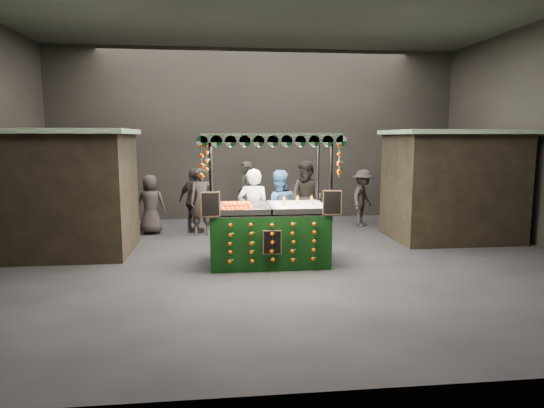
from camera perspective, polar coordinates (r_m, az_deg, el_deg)
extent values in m
plane|color=black|center=(9.55, 0.54, -6.68)|extent=(12.00, 12.00, 0.00)
cube|color=black|center=(14.21, -1.92, 8.34)|extent=(12.00, 0.10, 5.00)
cube|color=black|center=(4.32, 8.78, 8.84)|extent=(12.00, 0.10, 5.00)
cube|color=black|center=(10.75, -24.14, 1.04)|extent=(2.80, 2.00, 2.50)
cube|color=#114F20|center=(10.68, -24.54, 7.98)|extent=(3.00, 2.20, 0.10)
cube|color=black|center=(12.07, 20.84, 1.92)|extent=(2.80, 2.00, 2.50)
cube|color=#114F20|center=(12.02, 21.15, 8.10)|extent=(3.00, 2.20, 0.10)
cube|color=black|center=(9.16, -0.43, -4.08)|extent=(2.22, 1.21, 1.01)
cube|color=silver|center=(9.06, -0.43, -0.83)|extent=(2.22, 1.21, 0.04)
cylinder|color=black|center=(8.42, -7.36, -0.33)|extent=(0.05, 0.05, 2.43)
cylinder|color=black|center=(8.66, 7.11, -0.10)|extent=(0.05, 0.05, 2.43)
cylinder|color=black|center=(9.56, -7.26, 0.67)|extent=(0.05, 0.05, 2.43)
cylinder|color=black|center=(9.77, 5.53, 0.86)|extent=(0.05, 0.05, 2.43)
cube|color=#114F20|center=(8.95, -0.44, 8.28)|extent=(2.48, 1.47, 0.08)
cube|color=silver|center=(9.14, 3.35, -0.39)|extent=(0.99, 1.09, 0.08)
cube|color=black|center=(8.35, -7.44, -0.05)|extent=(0.34, 0.10, 0.44)
cube|color=black|center=(8.59, 7.27, 0.18)|extent=(0.34, 0.10, 0.44)
cube|color=black|center=(8.52, 0.03, -4.66)|extent=(0.34, 0.03, 0.44)
imported|color=gray|center=(9.81, -2.25, -0.94)|extent=(0.70, 0.51, 1.79)
imported|color=navy|center=(10.17, 0.78, -0.77)|extent=(0.86, 0.67, 1.74)
imported|color=#2C2624|center=(11.88, -8.45, 0.28)|extent=(0.64, 0.44, 1.68)
imported|color=black|center=(11.68, 4.19, 0.65)|extent=(1.14, 1.13, 1.86)
imported|color=black|center=(12.18, -9.32, 0.40)|extent=(1.02, 0.90, 1.66)
imported|color=#292421|center=(13.19, 10.90, 0.73)|extent=(1.08, 1.15, 1.56)
imported|color=black|center=(12.29, -14.44, -0.04)|extent=(0.75, 0.51, 1.51)
imported|color=#2D2724|center=(13.05, 19.15, 0.65)|extent=(1.51, 1.42, 1.69)
imported|color=black|center=(12.92, -3.22, 1.20)|extent=(0.50, 0.70, 1.78)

